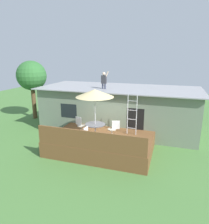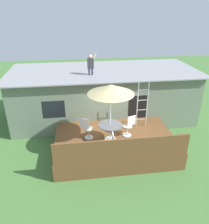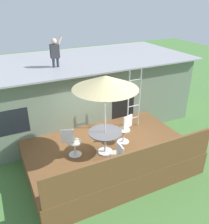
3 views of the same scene
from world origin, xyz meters
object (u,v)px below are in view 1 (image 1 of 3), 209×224
(patio_chair_left, at_px, (80,126))
(person_figure, at_px, (104,79))
(backyard_tree, at_px, (32,76))
(step_ladder, at_px, (132,115))
(patio_table, at_px, (95,127))
(patio_chair_near, at_px, (87,136))
(patio_chair_right, at_px, (113,129))
(patio_umbrella, at_px, (95,93))

(patio_chair_left, bearing_deg, person_figure, 98.74)
(person_figure, bearing_deg, patio_chair_left, -99.07)
(backyard_tree, bearing_deg, step_ladder, -20.28)
(patio_table, xyz_separation_m, patio_chair_near, (-0.06, -0.94, -0.13))
(patio_table, bearing_deg, step_ladder, 31.99)
(person_figure, bearing_deg, patio_chair_near, -83.25)
(patio_chair_right, bearing_deg, person_figure, -80.83)
(patio_chair_left, distance_m, backyard_tree, 7.33)
(step_ladder, relative_size, backyard_tree, 0.48)
(patio_chair_left, xyz_separation_m, patio_chair_near, (0.92, -1.25, 0.00))
(person_figure, bearing_deg, step_ladder, -42.24)
(patio_table, distance_m, patio_chair_right, 0.94)
(patio_umbrella, relative_size, step_ladder, 1.15)
(patio_table, bearing_deg, patio_chair_near, -93.77)
(patio_table, relative_size, patio_chair_right, 1.13)
(patio_chair_right, bearing_deg, backyard_tree, -44.77)
(patio_chair_left, distance_m, patio_chair_right, 1.87)
(patio_umbrella, height_order, backyard_tree, backyard_tree)
(patio_table, height_order, step_ladder, step_ladder)
(patio_table, bearing_deg, patio_chair_left, 162.19)
(patio_table, distance_m, backyard_tree, 8.26)
(patio_chair_left, relative_size, backyard_tree, 0.20)
(patio_chair_near, xyz_separation_m, backyard_tree, (-6.76, 5.14, 2.12))
(patio_chair_right, bearing_deg, patio_table, -0.00)
(person_figure, bearing_deg, backyard_tree, 169.87)
(person_figure, height_order, patio_chair_right, person_figure)
(step_ladder, height_order, patio_chair_left, step_ladder)
(patio_chair_near, bearing_deg, patio_umbrella, -0.00)
(patio_umbrella, relative_size, patio_chair_left, 2.76)
(patio_umbrella, xyz_separation_m, backyard_tree, (-6.82, 4.20, 0.23))
(patio_table, bearing_deg, patio_chair_right, 17.84)
(patio_table, distance_m, step_ladder, 2.06)
(patio_table, height_order, patio_umbrella, patio_umbrella)
(step_ladder, bearing_deg, patio_chair_right, -136.21)
(patio_chair_left, bearing_deg, patio_chair_right, 16.93)
(patio_chair_near, bearing_deg, step_ladder, -37.58)
(patio_table, xyz_separation_m, patio_chair_left, (-0.98, 0.31, -0.13))
(patio_table, xyz_separation_m, step_ladder, (1.69, 1.06, 0.51))
(patio_chair_right, height_order, patio_chair_near, same)
(person_figure, xyz_separation_m, patio_chair_right, (1.42, -2.79, -2.23))
(patio_chair_near, bearing_deg, backyard_tree, 56.53)
(patio_table, bearing_deg, patio_umbrella, 0.00)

